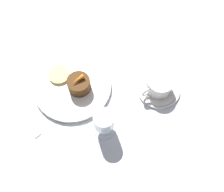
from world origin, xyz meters
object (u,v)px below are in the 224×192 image
at_px(wine_glass, 104,122).
at_px(coffee_cup, 159,85).
at_px(dessert_cake, 79,84).
at_px(dinner_plate, 73,86).
at_px(fork, 24,120).

bearing_deg(wine_glass, coffee_cup, -175.46).
height_order(coffee_cup, wine_glass, wine_glass).
height_order(wine_glass, dessert_cake, wine_glass).
xyz_separation_m(dinner_plate, coffee_cup, (-0.23, 0.16, 0.03)).
distance_m(wine_glass, fork, 0.26).
bearing_deg(dessert_cake, wine_glass, 87.89).
xyz_separation_m(coffee_cup, wine_glass, (0.22, 0.02, 0.03)).
relative_size(fork, dessert_cake, 2.63).
bearing_deg(dinner_plate, fork, 5.04).
distance_m(dinner_plate, wine_glass, 0.19).
height_order(dinner_plate, fork, dinner_plate).
bearing_deg(wine_glass, dinner_plate, -86.77).
distance_m(dinner_plate, dessert_cake, 0.04).
height_order(dinner_plate, coffee_cup, coffee_cup).
bearing_deg(coffee_cup, dinner_plate, -35.35).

